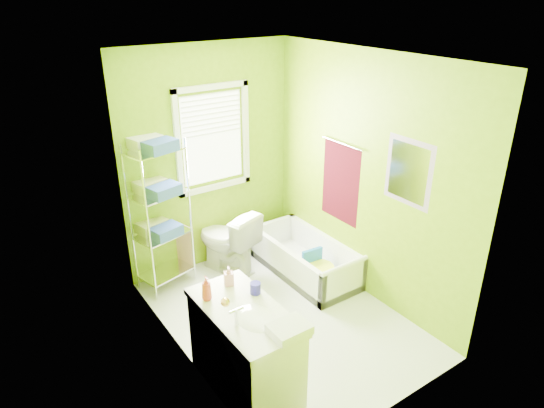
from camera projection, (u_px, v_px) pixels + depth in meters
ground at (282, 317)px, 5.00m from camera, size 2.90×2.90×0.00m
room_envelope at (283, 178)px, 4.36m from camera, size 2.14×2.94×2.62m
window at (213, 133)px, 5.43m from camera, size 0.92×0.05×1.22m
door at (244, 328)px, 3.30m from camera, size 0.09×0.80×2.00m
right_wall_decor at (366, 178)px, 4.97m from camera, size 0.04×1.48×1.17m
bathtub at (307, 263)px, 5.70m from camera, size 0.65×1.38×0.45m
toilet at (227, 240)px, 5.69m from camera, size 0.66×0.87×0.79m
vanity at (246, 347)px, 3.97m from camera, size 0.54×1.08×1.01m
wire_shelf_unit at (159, 199)px, 5.15m from camera, size 0.64×0.51×1.72m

